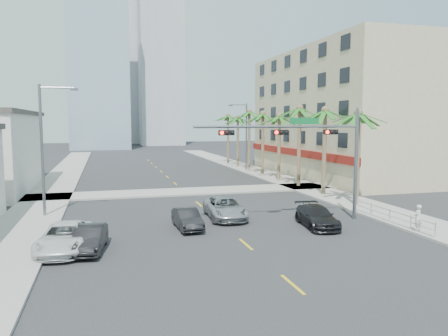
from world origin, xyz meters
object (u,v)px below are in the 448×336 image
(car_parked_mid, at_px, (89,239))
(car_lane_right, at_px, (317,217))
(pedestrian, at_px, (418,218))
(car_lane_left, at_px, (187,219))
(traffic_signal_mast, at_px, (313,144))
(car_lane_center, at_px, (225,208))
(car_parked_far, at_px, (65,238))

(car_parked_mid, bearing_deg, car_lane_right, 15.00)
(pedestrian, bearing_deg, car_lane_left, -48.96)
(car_parked_mid, xyz_separation_m, car_lane_left, (5.61, 3.35, -0.03))
(car_lane_left, bearing_deg, traffic_signal_mast, -4.63)
(car_lane_right, bearing_deg, pedestrian, -26.34)
(car_lane_center, relative_size, car_lane_right, 1.16)
(car_lane_left, relative_size, car_lane_center, 0.73)
(pedestrian, bearing_deg, car_lane_center, -64.00)
(car_lane_right, xyz_separation_m, pedestrian, (4.80, -3.18, 0.30))
(car_lane_left, bearing_deg, car_parked_far, -158.82)
(car_parked_mid, bearing_deg, traffic_signal_mast, 20.27)
(car_parked_mid, distance_m, car_lane_left, 6.53)
(pedestrian, bearing_deg, car_lane_right, -61.69)
(car_parked_far, height_order, car_lane_left, car_parked_far)
(car_lane_left, xyz_separation_m, car_lane_right, (7.87, -1.63, 0.03))
(traffic_signal_mast, relative_size, car_lane_left, 2.97)
(car_parked_far, relative_size, pedestrian, 3.18)
(traffic_signal_mast, height_order, car_lane_right, traffic_signal_mast)
(car_parked_far, xyz_separation_m, car_lane_left, (6.80, 3.00, -0.09))
(car_lane_left, bearing_deg, car_parked_mid, -151.81)
(car_lane_right, bearing_deg, car_lane_left, 175.47)
(car_parked_mid, bearing_deg, pedestrian, 3.17)
(car_lane_right, bearing_deg, car_parked_far, -167.50)
(traffic_signal_mast, relative_size, car_lane_right, 2.50)
(traffic_signal_mast, distance_m, car_lane_right, 4.63)
(traffic_signal_mast, bearing_deg, car_lane_center, 154.50)
(car_parked_far, bearing_deg, car_lane_left, 29.95)
(car_lane_right, distance_m, pedestrian, 5.76)
(car_parked_far, distance_m, car_lane_center, 11.08)
(car_parked_far, relative_size, car_lane_right, 1.14)
(traffic_signal_mast, relative_size, car_lane_center, 2.16)
(traffic_signal_mast, xyz_separation_m, pedestrian, (4.52, -4.52, -4.12))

